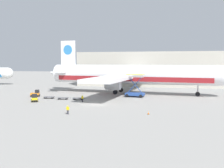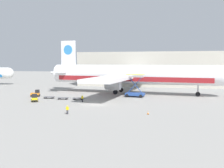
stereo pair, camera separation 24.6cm
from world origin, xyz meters
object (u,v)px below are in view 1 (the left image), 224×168
at_px(baggage_tug_mid, 35,98).
at_px(baggage_dolly_lead, 49,97).
at_px(ground_crew_near, 68,109).
at_px(baggage_dolly_second, 63,98).
at_px(ground_crew_far, 82,98).
at_px(airplane_main, 129,75).
at_px(scissor_lift_loader, 135,89).
at_px(traffic_cone_near, 148,113).
at_px(baggage_tug_foreground, 36,94).
at_px(baggage_dolly_third, 78,98).

relative_size(baggage_tug_mid, baggage_dolly_lead, 0.75).
relative_size(baggage_dolly_lead, ground_crew_near, 2.22).
height_order(baggage_dolly_second, ground_crew_far, ground_crew_far).
relative_size(airplane_main, baggage_dolly_lead, 15.38).
height_order(baggage_tug_mid, baggage_dolly_lead, baggage_tug_mid).
height_order(airplane_main, ground_crew_near, airplane_main).
bearing_deg(baggage_tug_mid, baggage_dolly_second, 105.29).
distance_m(scissor_lift_loader, traffic_cone_near, 24.10).
relative_size(baggage_tug_mid, ground_crew_near, 1.65).
bearing_deg(baggage_dolly_lead, baggage_tug_foreground, 148.12).
xyz_separation_m(scissor_lift_loader, baggage_tug_foreground, (-27.75, -5.44, -1.49)).
distance_m(airplane_main, baggage_dolly_second, 22.70).
bearing_deg(ground_crew_far, baggage_dolly_third, -106.66).
height_order(baggage_dolly_lead, traffic_cone_near, traffic_cone_near).
distance_m(ground_crew_far, traffic_cone_near, 20.47).
bearing_deg(baggage_dolly_lead, ground_crew_near, -62.56).
height_order(baggage_tug_foreground, baggage_dolly_second, baggage_tug_foreground).
height_order(baggage_dolly_lead, ground_crew_far, ground_crew_far).
relative_size(baggage_dolly_second, traffic_cone_near, 5.97).
bearing_deg(baggage_tug_foreground, scissor_lift_loader, 1.09).
bearing_deg(airplane_main, baggage_dolly_second, -126.93).
bearing_deg(baggage_tug_foreground, baggage_dolly_third, -22.23).
distance_m(airplane_main, ground_crew_far, 21.49).
height_order(baggage_dolly_second, baggage_dolly_third, same).
height_order(baggage_dolly_lead, ground_crew_near, ground_crew_near).
bearing_deg(ground_crew_near, scissor_lift_loader, 66.08).
bearing_deg(baggage_dolly_lead, ground_crew_far, -27.04).
relative_size(scissor_lift_loader, baggage_dolly_lead, 1.69).
xyz_separation_m(baggage_dolly_third, ground_crew_far, (2.30, -3.39, 0.61)).
xyz_separation_m(scissor_lift_loader, baggage_tug_mid, (-23.44, -13.90, -1.49)).
height_order(scissor_lift_loader, baggage_tug_mid, scissor_lift_loader).
relative_size(baggage_tug_foreground, ground_crew_near, 1.56).
xyz_separation_m(baggage_tug_foreground, baggage_dolly_second, (9.63, -3.27, -0.49)).
height_order(ground_crew_near, ground_crew_far, same).
distance_m(airplane_main, baggage_tug_foreground, 28.36).
xyz_separation_m(scissor_lift_loader, baggage_dolly_second, (-18.12, -8.71, -1.98)).
distance_m(ground_crew_near, ground_crew_far, 14.69).
xyz_separation_m(baggage_dolly_lead, baggage_dolly_third, (8.46, -0.53, 0.00)).
distance_m(baggage_tug_foreground, baggage_dolly_lead, 5.86).
distance_m(baggage_tug_foreground, baggage_dolly_second, 10.18).
bearing_deg(baggage_dolly_lead, baggage_dolly_third, -10.57).
relative_size(airplane_main, baggage_dolly_second, 15.38).
height_order(scissor_lift_loader, baggage_dolly_lead, scissor_lift_loader).
distance_m(airplane_main, traffic_cone_near, 32.11).
relative_size(airplane_main, ground_crew_far, 34.05).
bearing_deg(traffic_cone_near, baggage_tug_foreground, 151.27).
xyz_separation_m(airplane_main, baggage_tug_foreground, (-24.92, -12.59, -4.96)).
relative_size(scissor_lift_loader, baggage_dolly_second, 1.69).
bearing_deg(ground_crew_far, ground_crew_near, 46.80).
distance_m(scissor_lift_loader, baggage_dolly_third, 16.45).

